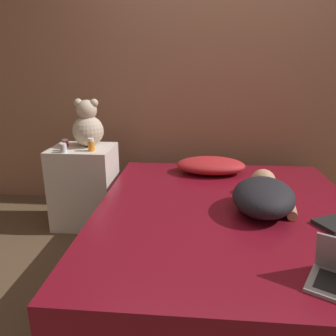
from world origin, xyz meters
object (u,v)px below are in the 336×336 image
object	(u,v)px
bottle_orange	(91,145)
bottle_clear	(63,148)
pillow	(211,165)
bottle_red	(65,143)
book	(335,224)
bottle_amber	(63,147)
teddy_bear	(88,126)
person_lying	(264,195)

from	to	relation	value
bottle_orange	bottle_clear	xyz separation A→B (m)	(-0.20, -0.07, -0.02)
pillow	bottle_orange	world-z (taller)	bottle_orange
bottle_red	book	distance (m)	2.10
bottle_amber	book	bearing A→B (deg)	-21.37
pillow	teddy_bear	xyz separation A→B (m)	(-1.03, 0.00, 0.32)
teddy_bear	bottle_orange	size ratio (longest dim) A/B	3.86
bottle_amber	bottle_clear	bearing A→B (deg)	-64.01
bottle_red	bottle_orange	xyz separation A→B (m)	(0.27, -0.13, 0.02)
person_lying	bottle_orange	distance (m)	1.38
person_lying	bottle_red	distance (m)	1.68
bottle_red	bottle_clear	bearing A→B (deg)	-71.80
person_lying	bottle_red	xyz separation A→B (m)	(-1.53, 0.68, 0.14)
bottle_amber	bottle_clear	xyz separation A→B (m)	(0.03, -0.06, 0.00)
bottle_red	bottle_orange	size ratio (longest dim) A/B	0.60
teddy_bear	bottle_clear	world-z (taller)	teddy_bear
teddy_bear	person_lying	bearing A→B (deg)	-28.03
pillow	book	size ratio (longest dim) A/B	2.26
person_lying	bottle_amber	size ratio (longest dim) A/B	11.08
pillow	bottle_clear	world-z (taller)	bottle_clear
bottle_clear	book	world-z (taller)	bottle_clear
pillow	bottle_clear	xyz separation A→B (m)	(-1.16, -0.23, 0.18)
bottle_amber	person_lying	bearing A→B (deg)	-19.70
person_lying	bottle_orange	xyz separation A→B (m)	(-1.26, 0.54, 0.16)
pillow	person_lying	size ratio (longest dim) A/B	0.83
bottle_clear	bottle_orange	bearing A→B (deg)	18.33
pillow	bottle_orange	size ratio (longest dim) A/B	5.60
teddy_bear	bottle_red	xyz separation A→B (m)	(-0.20, -0.03, -0.14)
pillow	bottle_amber	world-z (taller)	bottle_amber
bottle_orange	book	size ratio (longest dim) A/B	0.40
bottle_orange	person_lying	bearing A→B (deg)	-23.37
pillow	teddy_bear	world-z (taller)	teddy_bear
pillow	book	xyz separation A→B (m)	(0.67, -0.90, -0.05)
person_lying	teddy_bear	size ratio (longest dim) A/B	1.74
bottle_red	bottle_clear	distance (m)	0.21
bottle_amber	bottle_clear	world-z (taller)	bottle_clear
bottle_red	bottle_clear	world-z (taller)	bottle_clear
bottle_amber	book	distance (m)	2.00
teddy_bear	bottle_red	bearing A→B (deg)	-171.06
teddy_bear	bottle_red	size ratio (longest dim) A/B	6.43
bottle_red	bottle_amber	bearing A→B (deg)	-75.03
pillow	bottle_amber	size ratio (longest dim) A/B	9.25
bottle_orange	book	world-z (taller)	bottle_orange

